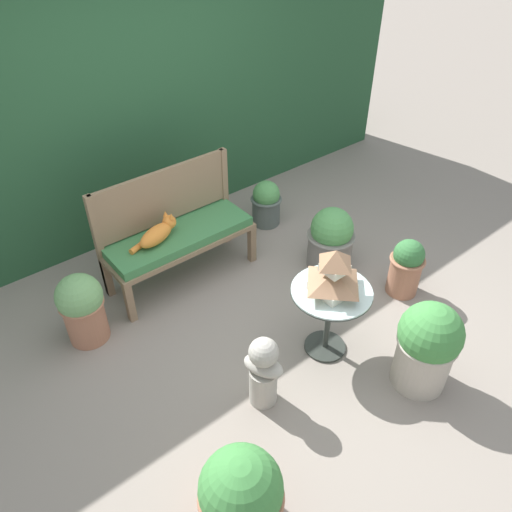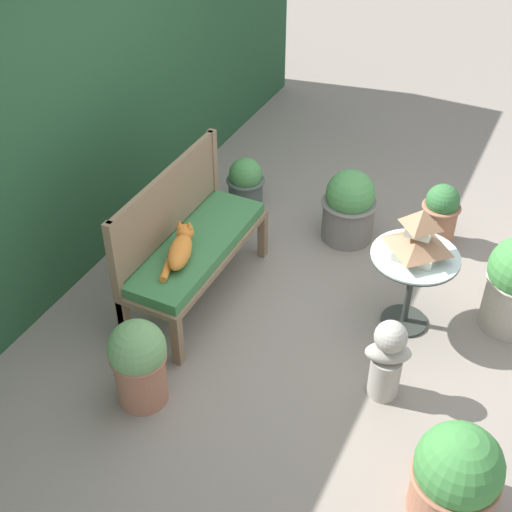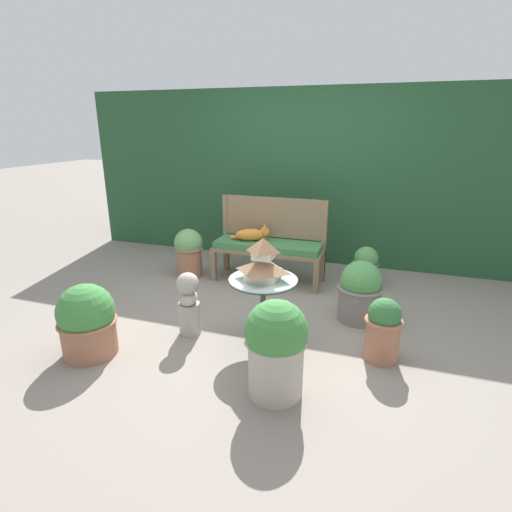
% 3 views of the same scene
% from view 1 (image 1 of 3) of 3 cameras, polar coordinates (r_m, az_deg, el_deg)
% --- Properties ---
extents(ground, '(30.00, 30.00, 0.00)m').
position_cam_1_polar(ground, '(4.06, 2.55, -8.10)').
color(ground, gray).
extents(foliage_hedge_back, '(6.40, 0.95, 2.26)m').
position_cam_1_polar(foliage_hedge_back, '(5.16, -15.42, 16.44)').
color(foliage_hedge_back, '#234C2D').
rests_on(foliage_hedge_back, ground).
extents(garden_bench, '(1.31, 0.46, 0.48)m').
position_cam_1_polar(garden_bench, '(4.31, -8.64, 1.85)').
color(garden_bench, '#7F664C').
rests_on(garden_bench, ground).
extents(bench_backrest, '(1.31, 0.06, 0.98)m').
position_cam_1_polar(bench_backrest, '(4.31, -10.47, 6.11)').
color(bench_backrest, '#7F664C').
rests_on(bench_backrest, ground).
extents(cat, '(0.47, 0.25, 0.20)m').
position_cam_1_polar(cat, '(4.16, -11.15, 2.60)').
color(cat, orange).
rests_on(cat, garden_bench).
extents(patio_table, '(0.58, 0.58, 0.59)m').
position_cam_1_polar(patio_table, '(3.62, 8.47, -5.43)').
color(patio_table, '#2D332D').
rests_on(patio_table, ground).
extents(pagoda_birdhouse, '(0.34, 0.34, 0.35)m').
position_cam_1_polar(pagoda_birdhouse, '(3.43, 8.89, -2.06)').
color(pagoda_birdhouse, silver).
rests_on(pagoda_birdhouse, patio_table).
extents(garden_bust, '(0.26, 0.32, 0.58)m').
position_cam_1_polar(garden_bust, '(3.38, 0.84, -12.97)').
color(garden_bust, '#A39E93').
rests_on(garden_bust, ground).
extents(potted_plant_patio_mid, '(0.35, 0.35, 0.60)m').
position_cam_1_polar(potted_plant_patio_mid, '(3.98, -19.25, -5.50)').
color(potted_plant_patio_mid, '#9E664C').
rests_on(potted_plant_patio_mid, ground).
extents(potted_plant_table_far, '(0.32, 0.32, 0.48)m').
position_cam_1_polar(potted_plant_table_far, '(5.07, 1.17, 6.10)').
color(potted_plant_table_far, '#4C5651').
rests_on(potted_plant_table_far, ground).
extents(potted_plant_bench_left, '(0.43, 0.43, 0.70)m').
position_cam_1_polar(potted_plant_bench_left, '(3.62, 18.96, -9.62)').
color(potted_plant_bench_left, '#ADA393').
rests_on(potted_plant_bench_left, ground).
extents(potted_plant_hedge_corner, '(0.47, 0.47, 0.61)m').
position_cam_1_polar(potted_plant_hedge_corner, '(2.93, -1.71, -25.77)').
color(potted_plant_hedge_corner, '#9E664C').
rests_on(potted_plant_hedge_corner, ground).
extents(potted_plant_table_near, '(0.44, 0.44, 0.60)m').
position_cam_1_polar(potted_plant_table_near, '(4.52, 8.55, 1.93)').
color(potted_plant_table_near, slate).
rests_on(potted_plant_table_near, ground).
extents(potted_plant_bench_right, '(0.30, 0.30, 0.53)m').
position_cam_1_polar(potted_plant_bench_right, '(4.38, 16.79, -1.15)').
color(potted_plant_bench_right, '#9E664C').
rests_on(potted_plant_bench_right, ground).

